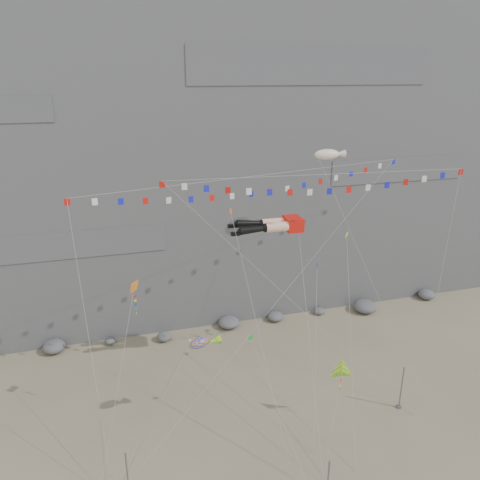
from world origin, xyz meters
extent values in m
plane|color=gray|center=(0.00, 0.00, 0.00)|extent=(120.00, 120.00, 0.00)
cube|color=slate|center=(0.00, 32.00, 25.00)|extent=(80.00, 28.00, 50.00)
cylinder|color=slate|center=(-13.11, -4.72, 2.09)|extent=(0.12, 0.12, 4.17)
cylinder|color=slate|center=(11.45, -1.48, 2.20)|extent=(0.12, 0.12, 4.39)
cube|color=red|center=(3.49, 6.49, 16.13)|extent=(1.54, 2.08, 1.21)
cylinder|color=#FFBC9F|center=(1.71, 5.94, 16.13)|extent=(2.06, 0.95, 0.89)
sphere|color=black|center=(0.69, 5.97, 16.13)|extent=(0.82, 0.82, 0.82)
cone|color=black|center=(-0.51, 6.00, 16.06)|extent=(2.46, 0.81, 0.83)
cube|color=black|center=(-2.14, 6.05, 15.79)|extent=(0.80, 0.37, 0.30)
cylinder|color=#FFBC9F|center=(1.75, 7.15, 16.13)|extent=(2.06, 0.95, 0.89)
sphere|color=black|center=(0.73, 7.18, 16.13)|extent=(0.82, 0.82, 0.82)
cone|color=black|center=(-0.48, 7.21, 16.25)|extent=(2.47, 0.81, 0.89)
cube|color=black|center=(-2.10, 7.25, 16.16)|extent=(0.80, 0.37, 0.30)
cylinder|color=gray|center=(2.25, -0.45, 8.09)|extent=(0.03, 0.03, 21.39)
cylinder|color=gray|center=(-6.43, 2.49, 10.10)|extent=(0.03, 0.03, 29.09)
cylinder|color=gray|center=(8.50, 0.53, 10.61)|extent=(0.03, 0.03, 23.37)
cube|color=slate|center=(12.29, -2.73, 0.05)|extent=(0.16, 0.16, 0.10)
cylinder|color=gray|center=(-13.22, -0.31, 6.69)|extent=(0.03, 0.03, 15.13)
cylinder|color=gray|center=(-10.63, -2.05, 4.31)|extent=(0.03, 0.03, 13.08)
cylinder|color=gray|center=(3.21, -4.21, 2.67)|extent=(0.03, 0.03, 8.30)
cube|color=slate|center=(1.32, -6.81, 0.05)|extent=(0.16, 0.16, 0.10)
cylinder|color=gray|center=(11.82, 5.62, 10.68)|extent=(0.03, 0.03, 25.65)
cube|color=slate|center=(14.25, -1.13, 0.05)|extent=(0.16, 0.16, 0.10)
cylinder|color=gray|center=(-1.76, 0.07, 8.95)|extent=(0.03, 0.03, 21.70)
cube|color=slate|center=(-1.02, -6.09, 0.05)|extent=(0.16, 0.16, 0.10)
cylinder|color=gray|center=(3.43, 0.11, 6.25)|extent=(0.03, 0.03, 15.90)
cube|color=slate|center=(1.54, -4.49, 0.05)|extent=(0.16, 0.16, 0.10)
cylinder|color=gray|center=(-1.29, -3.42, 4.30)|extent=(0.03, 0.03, 11.85)
cylinder|color=gray|center=(6.93, 0.43, 7.01)|extent=(0.03, 0.03, 21.33)
cube|color=slate|center=(3.93, -7.07, 0.05)|extent=(0.16, 0.16, 0.10)
camera|label=1|loc=(-12.43, -31.69, 29.10)|focal=35.00mm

